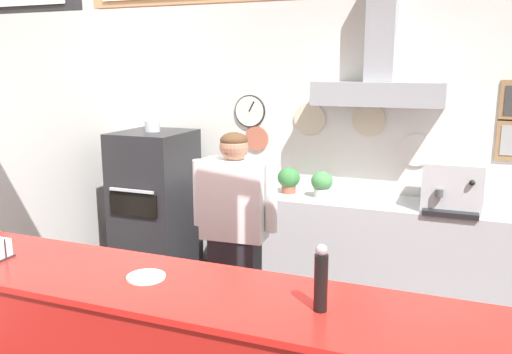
{
  "coord_description": "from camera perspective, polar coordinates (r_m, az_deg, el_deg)",
  "views": [
    {
      "loc": [
        1.06,
        -2.13,
        2.03
      ],
      "look_at": [
        -0.1,
        0.85,
        1.35
      ],
      "focal_mm": 36.89,
      "sensor_mm": 36.0,
      "label": 1
    }
  ],
  "objects": [
    {
      "name": "pizza_oven",
      "position": [
        5.07,
        -10.84,
        -3.22
      ],
      "size": [
        0.63,
        0.73,
        1.54
      ],
      "color": "#232326",
      "rests_on": "ground_plane"
    },
    {
      "name": "shop_worker",
      "position": [
        3.54,
        -2.31,
        -7.31
      ],
      "size": [
        0.58,
        0.25,
        1.62
      ],
      "rotation": [
        0.0,
        0.0,
        3.2
      ],
      "color": "#232328",
      "rests_on": "ground_plane"
    },
    {
      "name": "condiment_plate",
      "position": [
        2.49,
        -11.83,
        -10.56
      ],
      "size": [
        0.18,
        0.18,
        0.01
      ],
      "color": "white",
      "rests_on": "service_counter"
    },
    {
      "name": "espresso_machine",
      "position": [
        4.46,
        20.54,
        -0.92
      ],
      "size": [
        0.45,
        0.49,
        0.39
      ],
      "color": "silver",
      "rests_on": "back_prep_counter"
    },
    {
      "name": "back_wall_assembly",
      "position": [
        4.75,
        8.67,
        5.84
      ],
      "size": [
        4.53,
        2.73,
        2.86
      ],
      "color": "gray",
      "rests_on": "ground_plane"
    },
    {
      "name": "potted_oregano",
      "position": [
        4.61,
        7.15,
        -0.67
      ],
      "size": [
        0.19,
        0.19,
        0.23
      ],
      "color": "beige",
      "rests_on": "back_prep_counter"
    },
    {
      "name": "pepper_grinder",
      "position": [
        2.1,
        7.06,
        -10.85
      ],
      "size": [
        0.05,
        0.05,
        0.28
      ],
      "color": "black",
      "rests_on": "service_counter"
    },
    {
      "name": "back_prep_counter",
      "position": [
        4.7,
        12.68,
        -8.05
      ],
      "size": [
        2.78,
        0.57,
        0.91
      ],
      "color": "#B7BABF",
      "rests_on": "ground_plane"
    },
    {
      "name": "potted_rosemary",
      "position": [
        4.73,
        3.58,
        -0.23
      ],
      "size": [
        0.2,
        0.2,
        0.23
      ],
      "color": "#9E563D",
      "rests_on": "back_prep_counter"
    }
  ]
}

